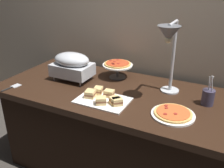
# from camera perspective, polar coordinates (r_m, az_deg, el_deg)

# --- Properties ---
(ground_plane) EXTENTS (8.00, 8.00, 0.00)m
(ground_plane) POSITION_cam_1_polar(r_m,az_deg,el_deg) (2.37, 0.94, -18.35)
(ground_plane) COLOR #38332D
(back_wall) EXTENTS (4.40, 0.04, 2.40)m
(back_wall) POSITION_cam_1_polar(r_m,az_deg,el_deg) (2.25, 6.84, 13.62)
(back_wall) COLOR tan
(back_wall) RESTS_ON ground_plane
(buffet_table) EXTENTS (1.90, 0.84, 0.76)m
(buffet_table) POSITION_cam_1_polar(r_m,az_deg,el_deg) (2.13, 1.01, -10.68)
(buffet_table) COLOR black
(buffet_table) RESTS_ON ground_plane
(chafing_dish) EXTENTS (0.33, 0.22, 0.24)m
(chafing_dish) POSITION_cam_1_polar(r_m,az_deg,el_deg) (2.13, -9.05, 4.38)
(chafing_dish) COLOR #B7BABF
(chafing_dish) RESTS_ON buffet_table
(heat_lamp) EXTENTS (0.15, 0.34, 0.55)m
(heat_lamp) POSITION_cam_1_polar(r_m,az_deg,el_deg) (1.71, 12.87, 9.38)
(heat_lamp) COLOR #B7BABF
(heat_lamp) RESTS_ON buffet_table
(pizza_plate_front) EXTENTS (0.28, 0.28, 0.03)m
(pizza_plate_front) POSITION_cam_1_polar(r_m,az_deg,el_deg) (1.66, 13.66, -6.59)
(pizza_plate_front) COLOR white
(pizza_plate_front) RESTS_ON buffet_table
(pizza_plate_center) EXTENTS (0.26, 0.26, 0.14)m
(pizza_plate_center) POSITION_cam_1_polar(r_m,az_deg,el_deg) (2.16, 1.26, 4.16)
(pizza_plate_center) COLOR #595B60
(pizza_plate_center) RESTS_ON buffet_table
(sandwich_platter) EXTENTS (0.37, 0.25, 0.06)m
(sandwich_platter) POSITION_cam_1_polar(r_m,az_deg,el_deg) (1.79, -1.99, -3.20)
(sandwich_platter) COLOR white
(sandwich_platter) RESTS_ON buffet_table
(sauce_cup_near) EXTENTS (0.06, 0.06, 0.04)m
(sauce_cup_near) POSITION_cam_1_polar(r_m,az_deg,el_deg) (2.40, -7.28, 3.77)
(sauce_cup_near) COLOR black
(sauce_cup_near) RESTS_ON buffet_table
(utensil_holder) EXTENTS (0.08, 0.08, 0.22)m
(utensil_holder) POSITION_cam_1_polar(r_m,az_deg,el_deg) (1.84, 20.96, -2.77)
(utensil_holder) COLOR #383347
(utensil_holder) RESTS_ON buffet_table
(serving_spatula) EXTENTS (0.06, 0.17, 0.01)m
(serving_spatula) POSITION_cam_1_polar(r_m,az_deg,el_deg) (2.15, -21.81, -0.71)
(serving_spatula) COLOR #B7BABF
(serving_spatula) RESTS_ON buffet_table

